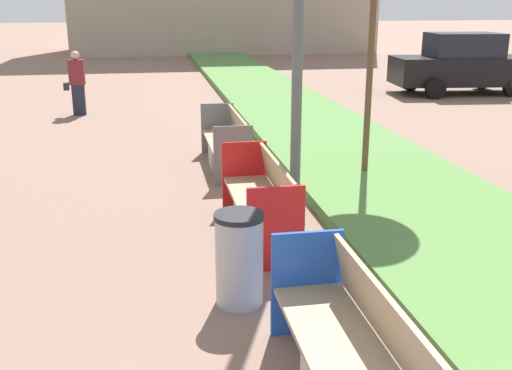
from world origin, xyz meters
TOP-DOWN VIEW (x-y plane):
  - planter_grass_strip at (3.20, 12.00)m, footprint 2.80×120.00m
  - bench_blue_frame at (0.94, 3.11)m, footprint 0.65×2.28m
  - bench_red_frame at (0.94, 6.57)m, footprint 0.65×2.14m
  - bench_grey_frame at (0.94, 9.81)m, footprint 0.65×2.21m
  - litter_bin at (0.41, 4.87)m, footprint 0.47×0.47m
  - pedestrian_walking at (-2.12, 15.47)m, footprint 0.53×0.24m
  - parked_car_distant at (9.27, 17.20)m, footprint 4.36×2.19m

SIDE VIEW (x-z plane):
  - planter_grass_strip at x=3.20m, z-range 0.00..0.18m
  - bench_red_frame at x=0.94m, z-range -0.10..0.84m
  - bench_grey_frame at x=0.94m, z-range -0.10..0.84m
  - bench_blue_frame at x=0.94m, z-range -0.10..0.84m
  - litter_bin at x=0.41m, z-range 0.00..0.91m
  - pedestrian_walking at x=-2.12m, z-range 0.01..1.61m
  - parked_car_distant at x=9.27m, z-range -0.02..1.84m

